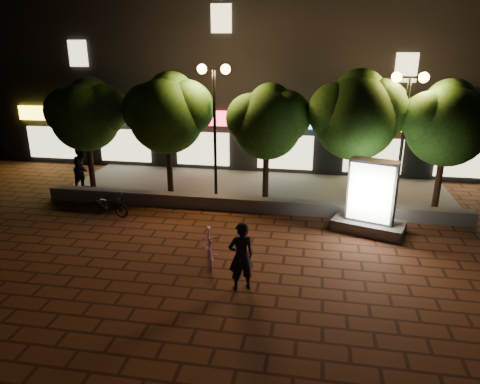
% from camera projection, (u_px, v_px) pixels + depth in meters
% --- Properties ---
extents(ground, '(80.00, 80.00, 0.00)m').
position_uv_depth(ground, '(226.00, 260.00, 12.93)').
color(ground, '#512919').
rests_on(ground, ground).
extents(retaining_wall, '(16.00, 0.45, 0.50)m').
position_uv_depth(retaining_wall, '(248.00, 204.00, 16.57)').
color(retaining_wall, slate).
rests_on(retaining_wall, ground).
extents(sidewalk, '(16.00, 5.00, 0.08)m').
position_uv_depth(sidewalk, '(257.00, 189.00, 18.96)').
color(sidewalk, slate).
rests_on(sidewalk, ground).
extents(building_block, '(28.00, 8.12, 11.30)m').
position_uv_depth(building_block, '(275.00, 62.00, 23.38)').
color(building_block, black).
rests_on(building_block, ground).
extents(tree_far_left, '(3.36, 2.80, 4.63)m').
position_uv_depth(tree_far_left, '(87.00, 112.00, 18.07)').
color(tree_far_left, black).
rests_on(tree_far_left, sidewalk).
extents(tree_left, '(3.60, 3.00, 4.89)m').
position_uv_depth(tree_left, '(168.00, 111.00, 17.45)').
color(tree_left, black).
rests_on(tree_left, sidewalk).
extents(tree_mid, '(3.24, 2.70, 4.50)m').
position_uv_depth(tree_mid, '(268.00, 120.00, 16.87)').
color(tree_mid, black).
rests_on(tree_mid, sidewalk).
extents(tree_right, '(3.72, 3.10, 5.07)m').
position_uv_depth(tree_right, '(358.00, 113.00, 16.21)').
color(tree_right, black).
rests_on(tree_right, sidewalk).
extents(tree_far_right, '(3.48, 2.90, 4.76)m').
position_uv_depth(tree_far_right, '(449.00, 121.00, 15.76)').
color(tree_far_right, black).
rests_on(tree_far_right, sidewalk).
extents(street_lamp_left, '(1.26, 0.36, 5.18)m').
position_uv_depth(street_lamp_left, '(214.00, 98.00, 16.69)').
color(street_lamp_left, black).
rests_on(street_lamp_left, sidewalk).
extents(street_lamp_right, '(1.26, 0.36, 4.98)m').
position_uv_depth(street_lamp_right, '(407.00, 106.00, 15.59)').
color(street_lamp_right, black).
rests_on(street_lamp_right, sidewalk).
extents(ad_kiosk, '(2.54, 1.81, 2.49)m').
position_uv_depth(ad_kiosk, '(371.00, 203.00, 14.51)').
color(ad_kiosk, slate).
rests_on(ad_kiosk, ground).
extents(scooter_pink, '(0.93, 1.68, 0.97)m').
position_uv_depth(scooter_pink, '(210.00, 246.00, 12.65)').
color(scooter_pink, '#E691D1').
rests_on(scooter_pink, ground).
extents(rider, '(0.81, 0.70, 1.86)m').
position_uv_depth(rider, '(241.00, 256.00, 11.12)').
color(rider, black).
rests_on(rider, ground).
extents(scooter_parked, '(1.66, 0.78, 0.84)m').
position_uv_depth(scooter_parked, '(109.00, 205.00, 16.01)').
color(scooter_parked, black).
rests_on(scooter_parked, ground).
extents(pedestrian, '(0.91, 1.06, 1.88)m').
position_uv_depth(pedestrian, '(82.00, 168.00, 18.51)').
color(pedestrian, black).
rests_on(pedestrian, sidewalk).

